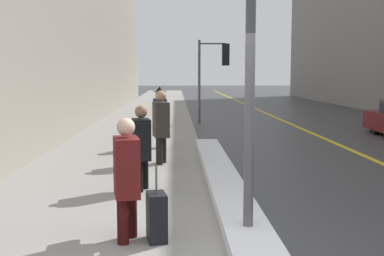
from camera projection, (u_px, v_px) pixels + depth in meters
The scene contains 9 objects.
sidewalk_slab at pixel (144, 123), 19.74m from camera, with size 4.00×80.00×0.01m.
road_centre_stripe at pixel (289, 123), 19.94m from camera, with size 0.16×80.00×0.00m.
snow_bank_curb at pixel (222, 177), 9.11m from camera, with size 0.59×9.23×0.19m.
traffic_light_near at pixel (216, 63), 19.98m from camera, with size 1.31×0.32×3.43m.
pedestrian_with_shoulder_bag at pixel (126, 174), 5.78m from camera, with size 0.37×0.72×1.51m.
pedestrian_in_glasses at pixel (141, 144), 8.29m from camera, with size 0.37×0.53×1.49m.
pedestrian_trailing at pixel (161, 124), 10.77m from camera, with size 0.41×0.59×1.66m.
pedestrian_in_fedora at pixel (160, 115), 13.10m from camera, with size 0.40×0.57×1.70m.
rolling_suitcase at pixel (157, 217), 5.82m from camera, with size 0.28×0.39×0.95m.
Camera 1 is at (-0.69, -4.69, 2.03)m, focal length 45.00 mm.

